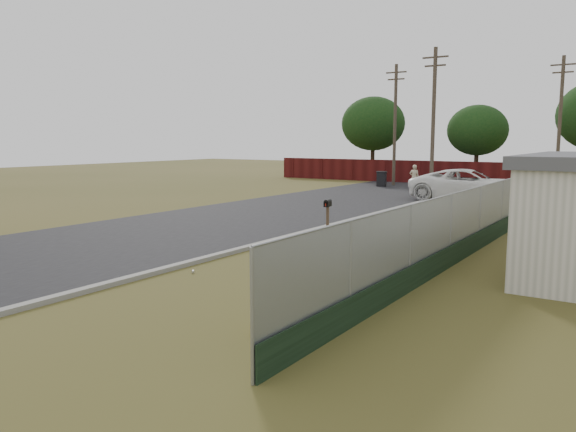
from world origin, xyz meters
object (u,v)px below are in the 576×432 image
Objects in this scene: pickup_truck at (469,185)px; pedestrian at (414,178)px; trash_bin at (382,179)px; fire_hydrant at (269,312)px; mailbox at (328,206)px.

pickup_truck is 3.66× the size of pedestrian.
pickup_truck reaches higher than trash_bin.
trash_bin is at bearing 110.34° from fire_hydrant.
mailbox is 18.42m from pedestrian.
pedestrian is (-8.04, 28.51, 0.51)m from fire_hydrant.
mailbox is 0.19× the size of pickup_truck.
mailbox reaches higher than fire_hydrant.
trash_bin is (-11.32, 30.54, 0.20)m from fire_hydrant.
trash_bin is at bearing 45.74° from pickup_truck.
pickup_truck is at bearing -38.31° from trash_bin.
mailbox reaches higher than trash_bin.
mailbox is at bearing 167.88° from pickup_truck.
pedestrian is (-3.42, 18.10, -0.08)m from mailbox.
pickup_truck is (-3.14, 24.08, 0.52)m from fire_hydrant.
pickup_truck is 10.43m from trash_bin.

